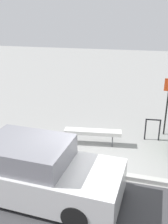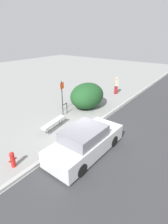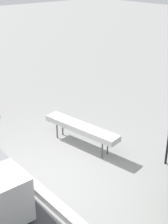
{
  "view_description": "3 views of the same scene",
  "coord_description": "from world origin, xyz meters",
  "px_view_note": "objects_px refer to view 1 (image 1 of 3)",
  "views": [
    {
      "loc": [
        1.3,
        -5.99,
        4.22
      ],
      "look_at": [
        -0.91,
        1.83,
        1.15
      ],
      "focal_mm": 40.0,
      "sensor_mm": 36.0,
      "label": 1
    },
    {
      "loc": [
        -7.1,
        -5.38,
        5.44
      ],
      "look_at": [
        1.07,
        0.63,
        0.86
      ],
      "focal_mm": 28.0,
      "sensor_mm": 36.0,
      "label": 2
    },
    {
      "loc": [
        4.31,
        -2.43,
        3.82
      ],
      "look_at": [
        -0.58,
        1.82,
        0.84
      ],
      "focal_mm": 50.0,
      "sensor_mm": 36.0,
      "label": 3
    }
  ],
  "objects_px": {
    "bike_rack": "(153,127)",
    "parked_car_near": "(33,171)",
    "bench": "(93,132)",
    "sign_post": "(168,100)"
  },
  "relations": [
    {
      "from": "bench",
      "to": "sign_post",
      "type": "bearing_deg",
      "value": 23.34
    },
    {
      "from": "bench",
      "to": "parked_car_near",
      "type": "height_order",
      "value": "parked_car_near"
    },
    {
      "from": "bike_rack",
      "to": "parked_car_near",
      "type": "bearing_deg",
      "value": -125.89
    },
    {
      "from": "bike_rack",
      "to": "parked_car_near",
      "type": "height_order",
      "value": "parked_car_near"
    },
    {
      "from": "bench",
      "to": "bike_rack",
      "type": "bearing_deg",
      "value": 15.82
    },
    {
      "from": "bench",
      "to": "sign_post",
      "type": "relative_size",
      "value": 0.88
    },
    {
      "from": "bench",
      "to": "bike_rack",
      "type": "height_order",
      "value": "bike_rack"
    },
    {
      "from": "sign_post",
      "to": "parked_car_near",
      "type": "relative_size",
      "value": 0.52
    },
    {
      "from": "bike_rack",
      "to": "parked_car_near",
      "type": "relative_size",
      "value": 0.19
    },
    {
      "from": "sign_post",
      "to": "parked_car_near",
      "type": "xyz_separation_m",
      "value": [
        -3.24,
        -4.49,
        -0.73
      ]
    }
  ]
}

